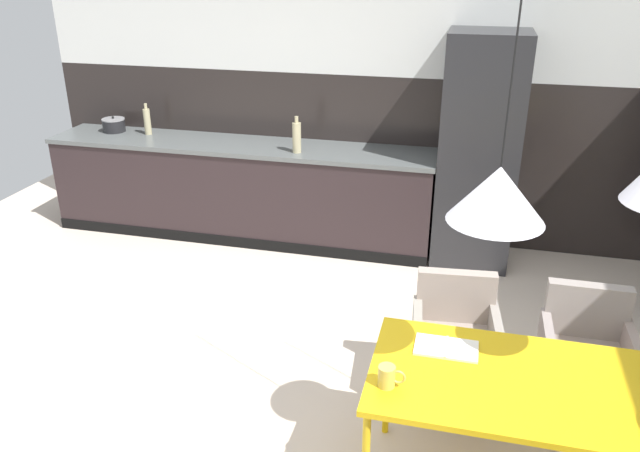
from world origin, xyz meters
name	(u,v)px	position (x,y,z in m)	size (l,w,h in m)	color
ground_plane	(298,425)	(0.00, 0.00, 0.00)	(8.22, 8.22, 0.00)	beige
back_wall_splashback_dark	(380,157)	(0.00, 2.80, 0.75)	(6.32, 0.12, 1.49)	black
kitchen_counter	(241,190)	(-1.24, 2.43, 0.45)	(3.58, 0.63, 0.90)	#2A1F21
refrigerator_column	(479,152)	(0.87, 2.44, 0.97)	(0.64, 0.60, 1.94)	#232326
dining_table	(547,393)	(1.25, -0.27, 0.67)	(1.59, 0.76, 0.72)	gold
armchair_far_side	(587,338)	(1.54, 0.53, 0.50)	(0.49, 0.47, 0.77)	gray
armchair_corner_seat	(455,323)	(0.82, 0.49, 0.51)	(0.53, 0.51, 0.77)	gray
open_book	(446,348)	(0.79, -0.10, 0.73)	(0.30, 0.18, 0.02)	white
mug_glass_clear	(388,376)	(0.55, -0.45, 0.77)	(0.12, 0.08, 0.10)	gold
cooking_pot	(114,125)	(-2.55, 2.53, 0.96)	(0.22, 0.22, 0.15)	black
bottle_wine_green	(297,137)	(-0.65, 2.30, 1.03)	(0.08, 0.08, 0.32)	tan
bottle_oil_tall	(147,121)	(-2.18, 2.52, 1.02)	(0.06, 0.06, 0.29)	tan
pendant_lamp_over_table_near	(498,194)	(0.93, -0.30, 1.61)	(0.39, 0.39, 1.45)	black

